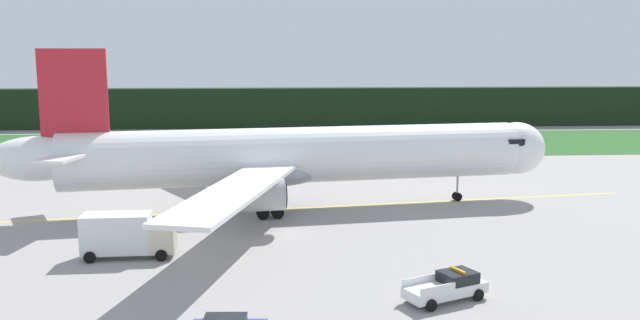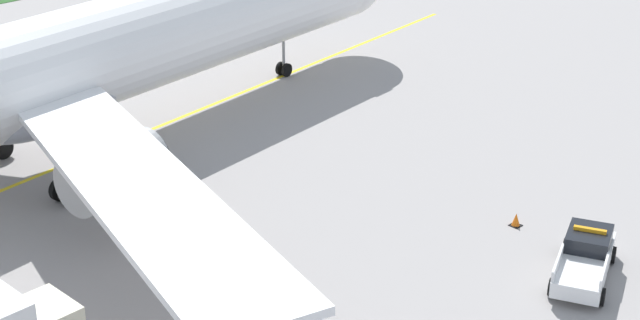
# 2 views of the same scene
# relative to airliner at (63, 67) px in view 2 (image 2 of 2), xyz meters

# --- Properties ---
(ground) EXTENTS (320.00, 320.00, 0.00)m
(ground) POSITION_rel_airliner_xyz_m (-0.92, -9.40, -5.37)
(ground) COLOR gray
(taxiway_centerline_main) EXTENTS (72.55, 10.13, 0.01)m
(taxiway_centerline_main) POSITION_rel_airliner_xyz_m (0.53, 0.07, -5.36)
(taxiway_centerline_main) COLOR yellow
(taxiway_centerline_main) RESTS_ON ground
(airliner) EXTENTS (56.28, 48.97, 16.07)m
(airliner) POSITION_rel_airliner_xyz_m (0.00, 0.00, 0.00)
(airliner) COLOR white
(airliner) RESTS_ON ground
(ops_pickup_truck) EXTENTS (5.84, 4.06, 1.94)m
(ops_pickup_truck) POSITION_rel_airliner_xyz_m (9.23, -26.00, -4.46)
(ops_pickup_truck) COLOR white
(ops_pickup_truck) RESTS_ON ground
(apron_cone) EXTENTS (0.51, 0.51, 0.65)m
(apron_cone) POSITION_rel_airliner_xyz_m (10.99, -21.23, -5.05)
(apron_cone) COLOR black
(apron_cone) RESTS_ON ground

